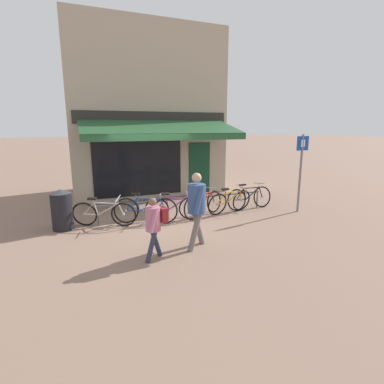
{
  "coord_description": "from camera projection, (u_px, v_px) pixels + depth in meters",
  "views": [
    {
      "loc": [
        -2.29,
        -8.29,
        2.71
      ],
      "look_at": [
        0.54,
        -1.25,
        1.05
      ],
      "focal_mm": 28.0,
      "sensor_mm": 36.0,
      "label": 1
    }
  ],
  "objects": [
    {
      "name": "pedestrian_adult",
      "position": [
        197.0,
        203.0,
        6.66
      ],
      "size": [
        0.58,
        0.72,
        1.74
      ],
      "rotation": [
        0.0,
        0.0,
        3.33
      ],
      "color": "slate",
      "rests_on": "ground_plane"
    },
    {
      "name": "ground_plane",
      "position": [
        160.0,
        219.0,
        8.93
      ],
      "size": [
        160.0,
        160.0,
        0.0
      ],
      "primitive_type": "plane",
      "color": "#846656"
    },
    {
      "name": "bike_rack_rail",
      "position": [
        186.0,
        200.0,
        9.22
      ],
      "size": [
        5.31,
        0.04,
        0.57
      ],
      "color": "#47494F",
      "rests_on": "ground_plane"
    },
    {
      "name": "litter_bin",
      "position": [
        62.0,
        209.0,
        7.97
      ],
      "size": [
        0.55,
        0.55,
        1.1
      ],
      "color": "black",
      "rests_on": "ground_plane"
    },
    {
      "name": "pedestrian_child",
      "position": [
        154.0,
        221.0,
        6.11
      ],
      "size": [
        0.53,
        0.55,
        1.33
      ],
      "rotation": [
        0.0,
        0.0,
        3.3
      ],
      "color": "#282D47",
      "rests_on": "ground_plane"
    },
    {
      "name": "bicycle_red",
      "position": [
        203.0,
        204.0,
        9.23
      ],
      "size": [
        1.63,
        0.89,
        0.86
      ],
      "rotation": [
        -0.06,
        0.0,
        0.46
      ],
      "color": "black",
      "rests_on": "ground_plane"
    },
    {
      "name": "bicycle_blue",
      "position": [
        145.0,
        210.0,
        8.55
      ],
      "size": [
        1.76,
        0.88,
        0.89
      ],
      "rotation": [
        -0.15,
        0.0,
        -0.41
      ],
      "color": "black",
      "rests_on": "ground_plane"
    },
    {
      "name": "shop_front",
      "position": [
        145.0,
        114.0,
        12.33
      ],
      "size": [
        6.01,
        4.98,
        6.48
      ],
      "color": "tan",
      "rests_on": "ground_plane"
    },
    {
      "name": "bicycle_orange",
      "position": [
        230.0,
        201.0,
        9.53
      ],
      "size": [
        1.7,
        0.51,
        0.88
      ],
      "rotation": [
        0.16,
        0.0,
        0.18
      ],
      "color": "black",
      "rests_on": "ground_plane"
    },
    {
      "name": "bicycle_purple",
      "position": [
        174.0,
        208.0,
        8.77
      ],
      "size": [
        1.69,
        0.63,
        0.87
      ],
      "rotation": [
        0.11,
        0.0,
        -0.22
      ],
      "color": "black",
      "rests_on": "ground_plane"
    },
    {
      "name": "bicycle_silver",
      "position": [
        104.0,
        213.0,
        8.23
      ],
      "size": [
        1.7,
        0.93,
        0.87
      ],
      "rotation": [
        0.16,
        0.0,
        -0.43
      ],
      "color": "black",
      "rests_on": "ground_plane"
    },
    {
      "name": "parking_sign",
      "position": [
        301.0,
        165.0,
        9.47
      ],
      "size": [
        0.44,
        0.07,
        2.48
      ],
      "color": "slate",
      "rests_on": "ground_plane"
    },
    {
      "name": "bicycle_black",
      "position": [
        250.0,
        198.0,
        10.03
      ],
      "size": [
        1.78,
        0.52,
        0.88
      ],
      "rotation": [
        -0.14,
        0.0,
        0.07
      ],
      "color": "black",
      "rests_on": "ground_plane"
    }
  ]
}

